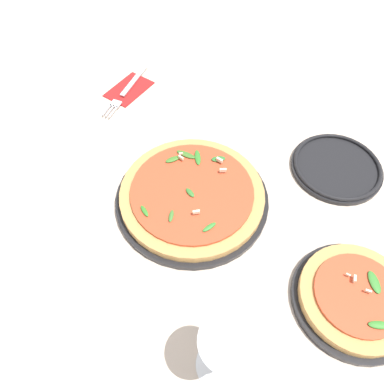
# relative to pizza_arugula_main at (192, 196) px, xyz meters

# --- Properties ---
(ground_plane) EXTENTS (6.00, 6.00, 0.00)m
(ground_plane) POSITION_rel_pizza_arugula_main_xyz_m (-0.02, 0.04, -0.02)
(ground_plane) COLOR beige
(pizza_arugula_main) EXTENTS (0.31, 0.31, 0.05)m
(pizza_arugula_main) POSITION_rel_pizza_arugula_main_xyz_m (0.00, 0.00, 0.00)
(pizza_arugula_main) COLOR black
(pizza_arugula_main) RESTS_ON ground_plane
(pizza_personal_side) EXTENTS (0.21, 0.21, 0.05)m
(pizza_personal_side) POSITION_rel_pizza_arugula_main_xyz_m (0.03, 0.34, -0.00)
(pizza_personal_side) COLOR black
(pizza_personal_side) RESTS_ON ground_plane
(wine_glass) EXTENTS (0.08, 0.08, 0.14)m
(wine_glass) POSITION_rel_pizza_arugula_main_xyz_m (0.24, 0.21, 0.08)
(wine_glass) COLOR white
(wine_glass) RESTS_ON ground_plane
(napkin) EXTENTS (0.12, 0.08, 0.01)m
(napkin) POSITION_rel_pizza_arugula_main_xyz_m (-0.21, -0.32, -0.01)
(napkin) COLOR #B21E1E
(napkin) RESTS_ON ground_plane
(fork) EXTENTS (0.22, 0.05, 0.00)m
(fork) POSITION_rel_pizza_arugula_main_xyz_m (-0.20, -0.32, -0.01)
(fork) COLOR silver
(fork) RESTS_ON ground_plane
(side_plate_white) EXTENTS (0.19, 0.19, 0.02)m
(side_plate_white) POSITION_rel_pizza_arugula_main_xyz_m (-0.24, 0.22, -0.01)
(side_plate_white) COLOR black
(side_plate_white) RESTS_ON ground_plane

